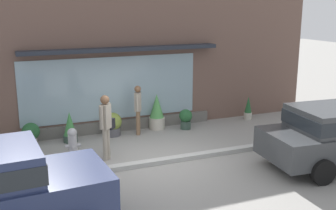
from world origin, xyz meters
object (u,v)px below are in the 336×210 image
Objects in this scene: fire_hydrant at (73,145)px; pedestrian_passerby at (138,106)px; potted_plant_by_entrance at (186,118)px; potted_plant_low_front at (248,108)px; pedestrian_with_handbag at (106,122)px; potted_plant_trailing_edge at (113,124)px; potted_plant_window_right at (70,128)px; potted_plant_corner_tall at (157,112)px; potted_plant_doorstep at (31,133)px.

pedestrian_passerby reaches higher than fire_hydrant.
fire_hydrant reaches higher than potted_plant_by_entrance.
pedestrian_with_handbag is at bearing -161.02° from potted_plant_low_front.
fire_hydrant is at bearing -132.17° from potted_plant_trailing_edge.
potted_plant_window_right reaches higher than fire_hydrant.
potted_plant_corner_tall reaches higher than potted_plant_window_right.
potted_plant_window_right is at bearing 178.33° from potted_plant_by_entrance.
potted_plant_low_front is at bearing -2.58° from potted_plant_corner_tall.
potted_plant_low_front reaches higher than potted_plant_by_entrance.
fire_hydrant is at bearing -62.23° from potted_plant_doorstep.
pedestrian_passerby is 2.37× the size of potted_plant_doorstep.
potted_plant_window_right is (-0.67, 1.84, -0.58)m from pedestrian_with_handbag.
pedestrian_with_handbag is 2.09× the size of potted_plant_low_front.
potted_plant_low_front is 4.99m from potted_plant_trailing_edge.
pedestrian_with_handbag reaches higher than potted_plant_by_entrance.
pedestrian_with_handbag is 2.64× the size of potted_plant_by_entrance.
potted_plant_doorstep is at bearing 171.06° from potted_plant_window_right.
potted_plant_corner_tall is (1.54, 0.16, 0.18)m from potted_plant_trailing_edge.
pedestrian_with_handbag is 2.65× the size of potted_plant_doorstep.
potted_plant_window_right reaches higher than potted_plant_trailing_edge.
potted_plant_trailing_edge is (0.68, 1.95, -0.65)m from pedestrian_with_handbag.
fire_hydrant is 1.59m from potted_plant_window_right.
fire_hydrant is at bearing -159.56° from potted_plant_by_entrance.
potted_plant_corner_tall is (2.22, 2.10, -0.47)m from pedestrian_with_handbag.
pedestrian_passerby is (2.31, 1.52, 0.47)m from fire_hydrant.
fire_hydrant is 1.34× the size of potted_plant_by_entrance.
potted_plant_low_front is 1.14× the size of potted_plant_trailing_edge.
potted_plant_trailing_edge is at bearing -179.98° from potted_plant_low_front.
potted_plant_trailing_edge is 2.43m from potted_plant_by_entrance.
potted_plant_corner_tall is (2.88, 0.26, 0.11)m from potted_plant_window_right.
potted_plant_doorstep is at bearing 109.08° from pedestrian_passerby.
pedestrian_with_handbag reaches higher than potted_plant_doorstep.
potted_plant_low_front is 6.33m from potted_plant_window_right.
potted_plant_doorstep is at bearing 179.49° from potted_plant_low_front.
potted_plant_window_right is at bearing 62.33° from pedestrian_with_handbag.
potted_plant_window_right is at bearing -8.94° from potted_plant_doorstep.
pedestrian_passerby reaches higher than potted_plant_by_entrance.
pedestrian_with_handbag is at bearing -109.19° from potted_plant_trailing_edge.
potted_plant_low_front is (6.52, 1.69, -0.04)m from fire_hydrant.
potted_plant_window_right reaches higher than potted_plant_low_front.
pedestrian_with_handbag reaches higher than potted_plant_corner_tall.
potted_plant_low_front is at bearing -28.63° from pedestrian_with_handbag.
potted_plant_trailing_edge is at bearing -174.17° from potted_plant_corner_tall.
potted_plant_window_right is at bearing 111.59° from pedestrian_passerby.
fire_hydrant is 2.28m from potted_plant_trailing_edge.
potted_plant_corner_tall reaches higher than potted_plant_doorstep.
potted_plant_low_front is (5.66, 1.95, -0.63)m from pedestrian_with_handbag.
pedestrian_with_handbag is 2.04m from potted_plant_window_right.
pedestrian_with_handbag is 1.12× the size of pedestrian_passerby.
pedestrian_with_handbag is at bearing -16.80° from fire_hydrant.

